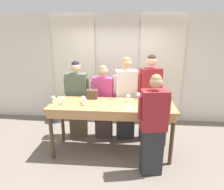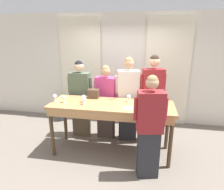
{
  "view_description": "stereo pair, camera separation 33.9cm",
  "coord_description": "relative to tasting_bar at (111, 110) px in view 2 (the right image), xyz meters",
  "views": [
    {
      "loc": [
        0.3,
        -3.52,
        2.3
      ],
      "look_at": [
        0.0,
        0.08,
        1.18
      ],
      "focal_mm": 32.0,
      "sensor_mm": 36.0,
      "label": 1
    },
    {
      "loc": [
        0.64,
        -3.47,
        2.3
      ],
      "look_at": [
        0.0,
        0.08,
        1.18
      ],
      "focal_mm": 32.0,
      "sensor_mm": 36.0,
      "label": 2
    }
  ],
  "objects": [
    {
      "name": "ground_plane",
      "position": [
        0.0,
        0.02,
        -0.91
      ],
      "size": [
        18.0,
        18.0,
        0.0
      ],
      "primitive_type": "plane",
      "color": "#70665B"
    },
    {
      "name": "wall_back",
      "position": [
        0.0,
        1.7,
        0.49
      ],
      "size": [
        12.0,
        0.06,
        2.8
      ],
      "color": "silver",
      "rests_on": "ground_plane"
    },
    {
      "name": "curtain_panel_left",
      "position": [
        -1.12,
        1.64,
        0.43
      ],
      "size": [
        1.09,
        0.03,
        2.69
      ],
      "color": "#EFE5C6",
      "rests_on": "ground_plane"
    },
    {
      "name": "curtain_panel_right",
      "position": [
        1.12,
        1.64,
        0.43
      ],
      "size": [
        1.09,
        0.03,
        2.69
      ],
      "color": "#EFE5C6",
      "rests_on": "ground_plane"
    },
    {
      "name": "tasting_bar",
      "position": [
        0.0,
        0.0,
        0.0
      ],
      "size": [
        2.33,
        0.78,
        1.03
      ],
      "color": "#B27F4C",
      "rests_on": "ground_plane"
    },
    {
      "name": "wine_bottle",
      "position": [
        0.85,
        0.15,
        0.23
      ],
      "size": [
        0.07,
        0.07,
        0.33
      ],
      "color": "black",
      "rests_on": "tasting_bar"
    },
    {
      "name": "handbag",
      "position": [
        -0.42,
        0.32,
        0.21
      ],
      "size": [
        0.21,
        0.15,
        0.26
      ],
      "color": "brown",
      "rests_on": "tasting_bar"
    },
    {
      "name": "wine_glass_front_left",
      "position": [
        -0.54,
        0.03,
        0.21
      ],
      "size": [
        0.08,
        0.08,
        0.14
      ],
      "color": "white",
      "rests_on": "tasting_bar"
    },
    {
      "name": "wine_glass_front_mid",
      "position": [
        -0.9,
        -0.05,
        0.21
      ],
      "size": [
        0.08,
        0.08,
        0.14
      ],
      "color": "white",
      "rests_on": "tasting_bar"
    },
    {
      "name": "wine_glass_front_right",
      "position": [
        0.51,
        0.34,
        0.21
      ],
      "size": [
        0.08,
        0.08,
        0.14
      ],
      "color": "white",
      "rests_on": "tasting_bar"
    },
    {
      "name": "wine_glass_center_left",
      "position": [
        0.86,
        -0.3,
        0.21
      ],
      "size": [
        0.08,
        0.08,
        0.14
      ],
      "color": "white",
      "rests_on": "tasting_bar"
    },
    {
      "name": "wine_glass_center_mid",
      "position": [
        -1.1,
        -0.02,
        0.21
      ],
      "size": [
        0.08,
        0.08,
        0.14
      ],
      "color": "white",
      "rests_on": "tasting_bar"
    },
    {
      "name": "wine_glass_center_right",
      "position": [
        -0.49,
        -0.09,
        0.21
      ],
      "size": [
        0.08,
        0.08,
        0.14
      ],
      "color": "white",
      "rests_on": "tasting_bar"
    },
    {
      "name": "wine_glass_back_left",
      "position": [
        0.31,
        0.2,
        0.21
      ],
      "size": [
        0.08,
        0.08,
        0.14
      ],
      "color": "white",
      "rests_on": "tasting_bar"
    },
    {
      "name": "napkin",
      "position": [
        0.34,
        -0.15,
        0.11
      ],
      "size": [
        0.17,
        0.17,
        0.0
      ],
      "color": "white",
      "rests_on": "tasting_bar"
    },
    {
      "name": "pen",
      "position": [
        -0.02,
        0.3,
        0.12
      ],
      "size": [
        0.11,
        0.11,
        0.01
      ],
      "color": "maroon",
      "rests_on": "tasting_bar"
    },
    {
      "name": "guest_olive_jacket",
      "position": [
        -0.81,
        0.62,
        -0.02
      ],
      "size": [
        0.55,
        0.23,
        1.74
      ],
      "color": "brown",
      "rests_on": "ground_plane"
    },
    {
      "name": "guest_pink_top",
      "position": [
        -0.23,
        0.62,
        -0.06
      ],
      "size": [
        0.55,
        0.27,
        1.66
      ],
      "color": "#473833",
      "rests_on": "ground_plane"
    },
    {
      "name": "guest_cream_sweater",
      "position": [
        0.26,
        0.62,
        0.03
      ],
      "size": [
        0.56,
        0.33,
        1.84
      ],
      "color": "#28282D",
      "rests_on": "ground_plane"
    },
    {
      "name": "guest_striped_shirt",
      "position": [
        0.76,
        0.62,
        0.07
      ],
      "size": [
        0.54,
        0.34,
        1.89
      ],
      "color": "#383D51",
      "rests_on": "ground_plane"
    },
    {
      "name": "host_pouring",
      "position": [
        0.72,
        -0.55,
        -0.04
      ],
      "size": [
        0.52,
        0.31,
        1.72
      ],
      "color": "#28282D",
      "rests_on": "ground_plane"
    },
    {
      "name": "potted_plant",
      "position": [
        -1.59,
        1.34,
        -0.58
      ],
      "size": [
        0.32,
        0.32,
        0.62
      ],
      "color": "#4C4C51",
      "rests_on": "ground_plane"
    }
  ]
}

